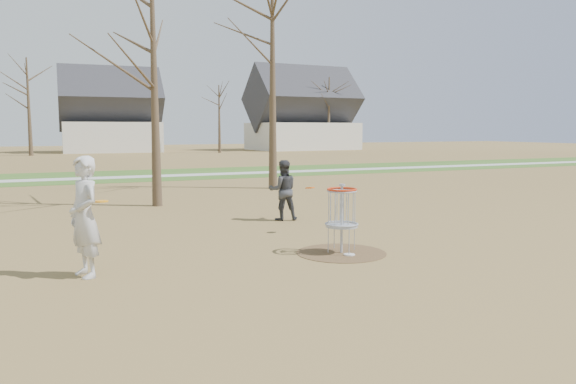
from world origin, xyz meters
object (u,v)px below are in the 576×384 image
object	(u,v)px
player_throwing	(283,190)
disc_grounded	(349,255)
player_standing	(84,217)
disc_golf_basket	(342,208)

from	to	relation	value
player_throwing	disc_grounded	distance (m)	4.61
player_standing	player_throwing	size ratio (longest dim) A/B	1.24
disc_golf_basket	player_throwing	bearing A→B (deg)	82.29
disc_grounded	player_standing	bearing A→B (deg)	174.75
player_standing	disc_golf_basket	size ratio (longest dim) A/B	1.51
player_throwing	player_standing	bearing A→B (deg)	49.84
player_throwing	disc_golf_basket	size ratio (longest dim) A/B	1.21
player_standing	player_throwing	world-z (taller)	player_standing
player_throwing	disc_golf_basket	distance (m)	4.28
player_throwing	disc_grounded	world-z (taller)	player_throwing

